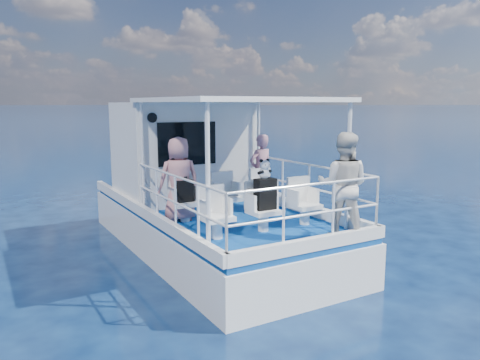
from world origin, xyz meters
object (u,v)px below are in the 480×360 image
Objects in this scene: passenger_port_fwd at (179,179)px; panda at (264,169)px; backpack_center at (265,194)px; passenger_stbd_aft at (343,186)px.

passenger_port_fwd is 1.73m from panda.
panda is at bearing 169.72° from backpack_center.
passenger_port_fwd reaches higher than panda.
passenger_port_fwd is at bearing 125.32° from backpack_center.
passenger_port_fwd is at bearing 124.88° from panda.
passenger_stbd_aft reaches higher than panda.
panda is (0.98, -1.40, 0.29)m from passenger_port_fwd.
passenger_port_fwd is 4.70× the size of panda.
backpack_center is (1.00, -1.40, -0.14)m from passenger_port_fwd.
passenger_port_fwd is 2.95× the size of backpack_center.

